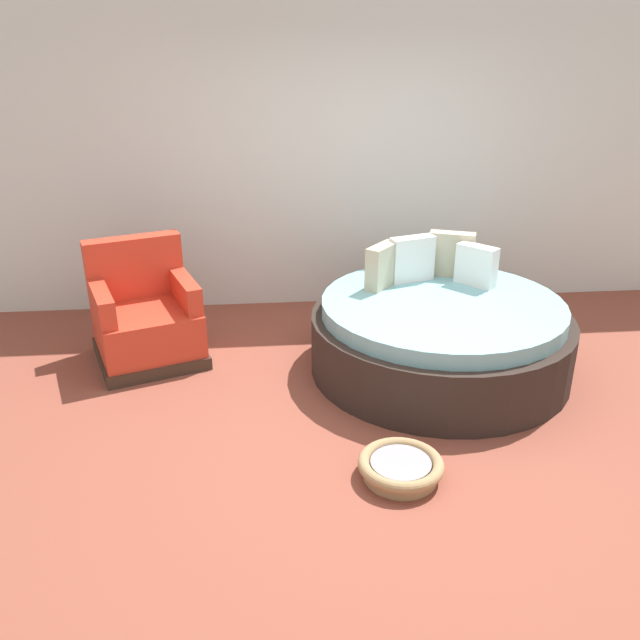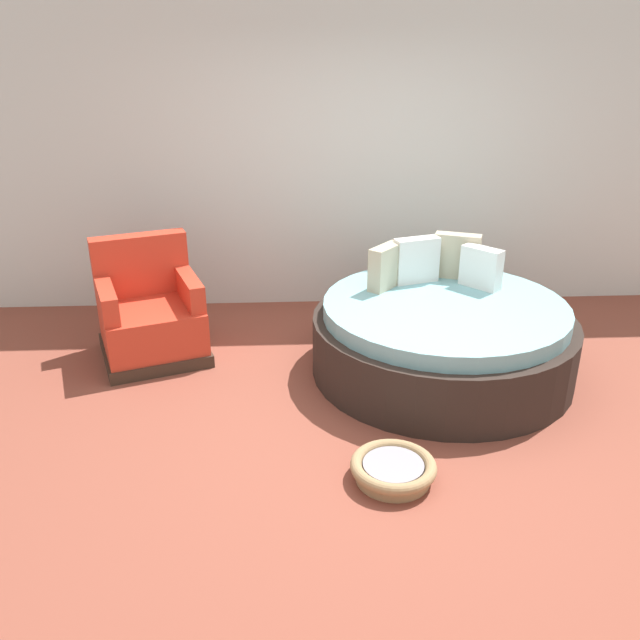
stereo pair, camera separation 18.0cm
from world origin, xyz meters
name	(u,v)px [view 1 (the left image)]	position (x,y,z in m)	size (l,w,h in m)	color
ground_plane	(376,429)	(0.00, 0.00, -0.01)	(8.00, 8.00, 0.02)	brown
back_wall	(337,153)	(0.00, 2.36, 1.43)	(8.00, 0.12, 2.85)	silver
round_daybed	(440,334)	(0.63, 0.80, 0.29)	(1.99, 1.99, 0.94)	#2D231E
red_armchair	(146,319)	(-1.67, 1.23, 0.33)	(1.02, 1.02, 0.94)	#38281E
pet_basket	(401,467)	(0.05, -0.54, 0.07)	(0.51, 0.51, 0.13)	#9E7F56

